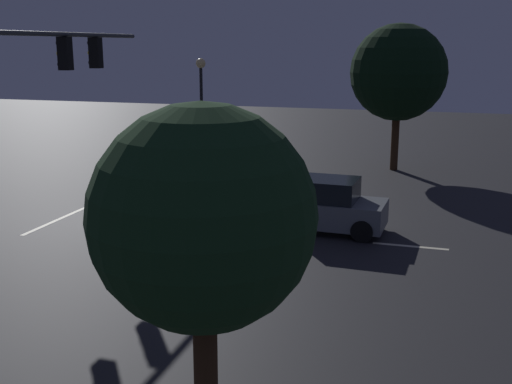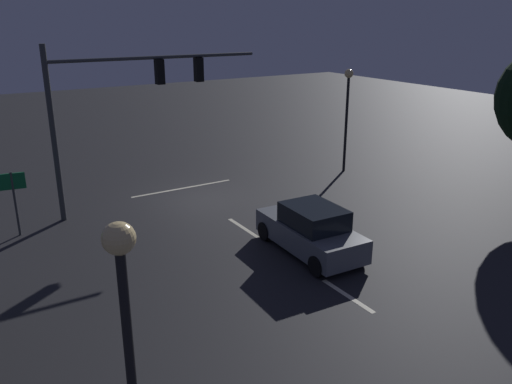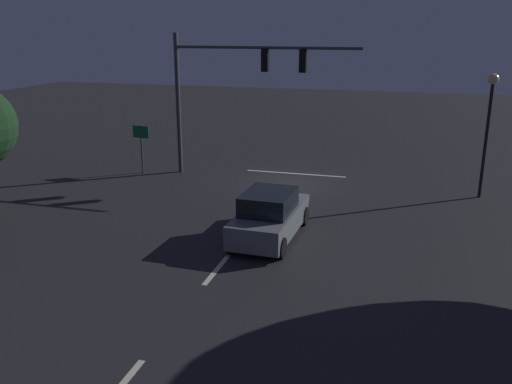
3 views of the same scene
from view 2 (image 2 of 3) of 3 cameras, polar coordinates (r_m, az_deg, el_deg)
The scene contains 9 objects.
ground_plane at distance 23.39m, azimuth -6.33°, elevation -0.70°, with size 80.00×80.00×0.00m, color #232326.
traffic_signal_assembly at distance 21.73m, azimuth -14.18°, elevation 10.31°, with size 8.88×0.47×6.77m.
lane_dash_far at distance 20.07m, azimuth -1.38°, elevation -3.93°, with size 2.20×0.16×0.01m, color beige.
lane_dash_mid at distance 15.70m, azimuth 9.94°, elevation -11.07°, with size 2.20×0.16×0.01m, color beige.
stop_bar at distance 24.85m, azimuth -8.01°, elevation 0.41°, with size 5.00×0.16×0.01m, color beige.
car_approaching at distance 17.89m, azimuth 5.99°, elevation -4.19°, with size 2.04×4.43×1.70m.
street_lamp_left_kerb at distance 27.02m, azimuth 9.94°, elevation 9.73°, with size 0.44×0.44×5.23m.
street_lamp_right_kerb at distance 7.49m, azimuth -13.85°, elevation -14.67°, with size 0.44×0.44×5.27m.
route_sign at distance 20.76m, azimuth -24.94°, elevation 0.19°, with size 0.90×0.20×2.44m.
Camera 2 is at (9.29, 20.03, 7.72)m, focal length 36.68 mm.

